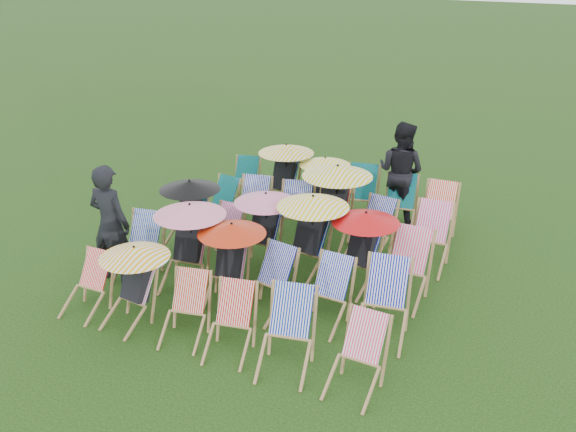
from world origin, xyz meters
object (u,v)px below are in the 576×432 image
at_px(deckchair_0, 86,285).
at_px(deckchair_5, 357,357).
at_px(person_left, 110,224).
at_px(person_rear, 401,171).
at_px(deckchair_29, 437,214).

distance_m(deckchair_0, deckchair_5, 4.11).
xyz_separation_m(deckchair_5, person_left, (-4.37, 0.95, 0.51)).
bearing_deg(deckchair_0, deckchair_5, 0.38).
bearing_deg(person_rear, deckchair_5, 113.61).
height_order(deckchair_0, person_left, person_left).
xyz_separation_m(deckchair_0, deckchair_5, (4.11, -0.02, 0.03)).
bearing_deg(deckchair_0, person_left, 106.32).
relative_size(deckchair_29, person_left, 0.51).
bearing_deg(person_rear, person_left, 64.04).
bearing_deg(person_left, deckchair_5, 168.58).
bearing_deg(deckchair_5, deckchair_0, -176.61).
bearing_deg(deckchair_0, person_rear, 59.29).
bearing_deg(person_rear, deckchair_0, 71.55).
xyz_separation_m(deckchair_0, deckchair_29, (4.00, 4.55, 0.07)).
relative_size(deckchair_0, deckchair_5, 0.93).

